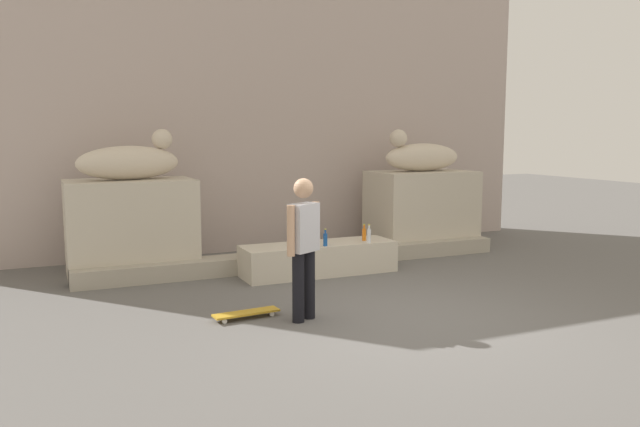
# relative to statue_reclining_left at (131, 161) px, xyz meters

# --- Properties ---
(ground_plane) EXTENTS (40.00, 40.00, 0.00)m
(ground_plane) POSITION_rel_statue_reclining_left_xyz_m (2.61, -3.76, -1.75)
(ground_plane) COLOR #605E5B
(facade_wall) EXTENTS (11.02, 0.60, 6.10)m
(facade_wall) POSITION_rel_statue_reclining_left_xyz_m (2.61, 1.42, 1.30)
(facade_wall) COLOR #BCAAA2
(facade_wall) RESTS_ON ground_plane
(pedestal_left) EXTENTS (1.91, 1.16, 1.47)m
(pedestal_left) POSITION_rel_statue_reclining_left_xyz_m (-0.04, -0.01, -1.02)
(pedestal_left) COLOR beige
(pedestal_left) RESTS_ON ground_plane
(pedestal_right) EXTENTS (1.91, 1.16, 1.47)m
(pedestal_right) POSITION_rel_statue_reclining_left_xyz_m (5.26, -0.01, -1.02)
(pedestal_right) COLOR beige
(pedestal_right) RESTS_ON ground_plane
(statue_reclining_left) EXTENTS (1.69, 0.92, 0.78)m
(statue_reclining_left) POSITION_rel_statue_reclining_left_xyz_m (0.00, 0.00, 0.00)
(statue_reclining_left) COLOR beige
(statue_reclining_left) RESTS_ON pedestal_left
(statue_reclining_right) EXTENTS (1.63, 0.67, 0.78)m
(statue_reclining_right) POSITION_rel_statue_reclining_left_xyz_m (5.22, -0.01, 0.00)
(statue_reclining_right) COLOR beige
(statue_reclining_right) RESTS_ON pedestal_right
(ledge_block) EXTENTS (2.42, 0.73, 0.48)m
(ledge_block) POSITION_rel_statue_reclining_left_xyz_m (2.61, -1.20, -1.51)
(ledge_block) COLOR beige
(ledge_block) RESTS_ON ground_plane
(skater) EXTENTS (0.49, 0.35, 1.67)m
(skater) POSITION_rel_statue_reclining_left_xyz_m (1.46, -3.36, -0.83)
(skater) COLOR black
(skater) RESTS_ON ground_plane
(skateboard) EXTENTS (0.81, 0.27, 0.08)m
(skateboard) POSITION_rel_statue_reclining_left_xyz_m (0.86, -3.02, -1.69)
(skateboard) COLOR gold
(skateboard) RESTS_ON ground_plane
(bottle_blue) EXTENTS (0.07, 0.07, 0.26)m
(bottle_blue) POSITION_rel_statue_reclining_left_xyz_m (2.61, -1.45, -1.17)
(bottle_blue) COLOR #194C99
(bottle_blue) RESTS_ON ledge_block
(bottle_clear) EXTENTS (0.06, 0.06, 0.29)m
(bottle_clear) POSITION_rel_statue_reclining_left_xyz_m (3.34, -1.48, -1.15)
(bottle_clear) COLOR silver
(bottle_clear) RESTS_ON ledge_block
(bottle_orange) EXTENTS (0.06, 0.06, 0.26)m
(bottle_orange) POSITION_rel_statue_reclining_left_xyz_m (3.38, -1.26, -1.17)
(bottle_orange) COLOR orange
(bottle_orange) RESTS_ON ledge_block
(stair_step) EXTENTS (7.20, 0.50, 0.26)m
(stair_step) POSITION_rel_statue_reclining_left_xyz_m (2.61, -0.61, -1.62)
(stair_step) COLOR #A9A08F
(stair_step) RESTS_ON ground_plane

